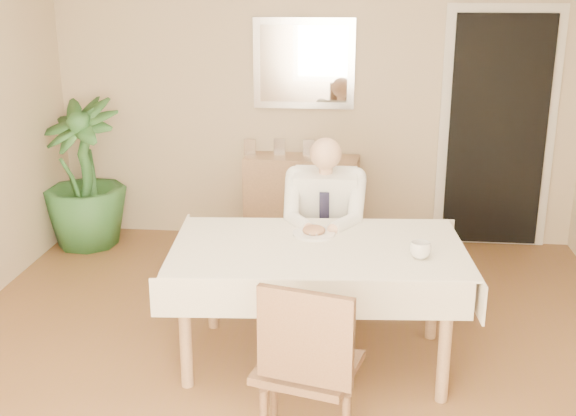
# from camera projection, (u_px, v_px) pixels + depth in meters

# --- Properties ---
(room) EXTENTS (5.00, 5.02, 2.60)m
(room) POSITION_uv_depth(u_px,v_px,m) (281.00, 165.00, 3.81)
(room) COLOR brown
(room) RESTS_ON ground
(window) EXTENTS (1.34, 0.04, 1.44)m
(window) POSITION_uv_depth(u_px,v_px,m) (138.00, 400.00, 1.43)
(window) COLOR silver
(window) RESTS_ON room
(doorway) EXTENTS (0.96, 0.07, 2.10)m
(doorway) POSITION_uv_depth(u_px,v_px,m) (497.00, 132.00, 6.08)
(doorway) COLOR silver
(doorway) RESTS_ON ground
(mirror) EXTENTS (0.86, 0.04, 0.76)m
(mirror) POSITION_uv_depth(u_px,v_px,m) (304.00, 64.00, 6.08)
(mirror) COLOR silver
(mirror) RESTS_ON room
(dining_table) EXTENTS (1.79, 1.15, 0.75)m
(dining_table) POSITION_uv_depth(u_px,v_px,m) (318.00, 259.00, 4.24)
(dining_table) COLOR #A88155
(dining_table) RESTS_ON ground
(chair_far) EXTENTS (0.44, 0.44, 0.92)m
(chair_far) POSITION_uv_depth(u_px,v_px,m) (326.00, 233.00, 5.12)
(chair_far) COLOR #422E1E
(chair_far) RESTS_ON ground
(chair_near) EXTENTS (0.55, 0.55, 0.95)m
(chair_near) POSITION_uv_depth(u_px,v_px,m) (307.00, 362.00, 3.36)
(chair_near) COLOR #422E1E
(chair_near) RESTS_ON ground
(seated_man) EXTENTS (0.48, 0.72, 1.24)m
(seated_man) POSITION_uv_depth(u_px,v_px,m) (324.00, 223.00, 4.79)
(seated_man) COLOR white
(seated_man) RESTS_ON ground
(plate) EXTENTS (0.26, 0.26, 0.02)m
(plate) POSITION_uv_depth(u_px,v_px,m) (314.00, 234.00, 4.39)
(plate) COLOR white
(plate) RESTS_ON dining_table
(food) EXTENTS (0.14, 0.14, 0.06)m
(food) POSITION_uv_depth(u_px,v_px,m) (314.00, 230.00, 4.38)
(food) COLOR brown
(food) RESTS_ON dining_table
(knife) EXTENTS (0.01, 0.13, 0.01)m
(knife) POSITION_uv_depth(u_px,v_px,m) (320.00, 234.00, 4.32)
(knife) COLOR silver
(knife) RESTS_ON dining_table
(fork) EXTENTS (0.01, 0.13, 0.01)m
(fork) POSITION_uv_depth(u_px,v_px,m) (307.00, 234.00, 4.33)
(fork) COLOR silver
(fork) RESTS_ON dining_table
(coffee_mug) EXTENTS (0.14, 0.14, 0.09)m
(coffee_mug) POSITION_uv_depth(u_px,v_px,m) (420.00, 250.00, 4.01)
(coffee_mug) COLOR white
(coffee_mug) RESTS_ON dining_table
(sideboard) EXTENTS (1.00, 0.41, 0.78)m
(sideboard) POSITION_uv_depth(u_px,v_px,m) (301.00, 200.00, 6.30)
(sideboard) COLOR #A88155
(sideboard) RESTS_ON ground
(photo_frame_left) EXTENTS (0.10, 0.02, 0.14)m
(photo_frame_left) POSITION_uv_depth(u_px,v_px,m) (250.00, 147.00, 6.23)
(photo_frame_left) COLOR silver
(photo_frame_left) RESTS_ON sideboard
(photo_frame_center) EXTENTS (0.10, 0.02, 0.14)m
(photo_frame_center) POSITION_uv_depth(u_px,v_px,m) (280.00, 146.00, 6.24)
(photo_frame_center) COLOR silver
(photo_frame_center) RESTS_ON sideboard
(photo_frame_right) EXTENTS (0.10, 0.02, 0.14)m
(photo_frame_right) POSITION_uv_depth(u_px,v_px,m) (309.00, 147.00, 6.21)
(photo_frame_right) COLOR silver
(photo_frame_right) RESTS_ON sideboard
(potted_palm) EXTENTS (0.94, 0.94, 1.28)m
(potted_palm) POSITION_uv_depth(u_px,v_px,m) (83.00, 174.00, 6.17)
(potted_palm) COLOR #234E21
(potted_palm) RESTS_ON ground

